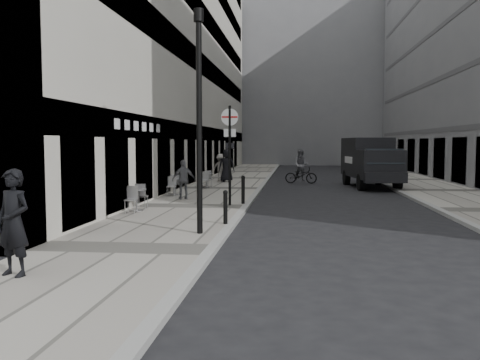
% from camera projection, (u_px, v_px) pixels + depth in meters
% --- Properties ---
extents(ground, '(120.00, 120.00, 0.00)m').
position_uv_depth(ground, '(183.00, 290.00, 8.56)').
color(ground, black).
rests_on(ground, ground).
extents(sidewalk, '(4.00, 60.00, 0.12)m').
position_uv_depth(sidewalk, '(221.00, 189.00, 26.62)').
color(sidewalk, '#A29E92').
rests_on(sidewalk, ground).
extents(far_sidewalk, '(4.00, 60.00, 0.12)m').
position_uv_depth(far_sidewalk, '(439.00, 191.00, 25.42)').
color(far_sidewalk, '#A29E92').
rests_on(far_sidewalk, ground).
extents(building_left, '(4.00, 45.00, 18.00)m').
position_uv_depth(building_left, '(175.00, 42.00, 32.85)').
color(building_left, beige).
rests_on(building_left, ground).
extents(building_far, '(24.00, 16.00, 22.00)m').
position_uv_depth(building_far, '(294.00, 74.00, 63.11)').
color(building_far, slate).
rests_on(building_far, ground).
extents(walking_man, '(0.80, 0.64, 1.90)m').
position_uv_depth(walking_man, '(13.00, 223.00, 8.94)').
color(walking_man, black).
rests_on(walking_man, sidewalk).
extents(sign_post, '(0.64, 0.14, 3.75)m').
position_uv_depth(sign_post, '(230.00, 142.00, 19.04)').
color(sign_post, black).
rests_on(sign_post, sidewalk).
extents(lamppost, '(0.26, 0.26, 5.74)m').
position_uv_depth(lamppost, '(199.00, 110.00, 13.00)').
color(lamppost, black).
rests_on(lamppost, sidewalk).
extents(bollard_near, '(0.12, 0.12, 0.92)m').
position_uv_depth(bollard_near, '(225.00, 208.00, 14.74)').
color(bollard_near, black).
rests_on(bollard_near, sidewalk).
extents(bollard_far, '(0.14, 0.14, 1.02)m').
position_uv_depth(bollard_far, '(243.00, 191.00, 19.65)').
color(bollard_far, black).
rests_on(bollard_far, sidewalk).
extents(panel_van, '(2.77, 6.05, 2.76)m').
position_uv_depth(panel_van, '(370.00, 159.00, 28.27)').
color(panel_van, black).
rests_on(panel_van, ground).
extents(cyclist, '(2.00, 0.92, 2.08)m').
position_uv_depth(cyclist, '(301.00, 170.00, 30.98)').
color(cyclist, black).
rests_on(cyclist, ground).
extents(pedestrian_a, '(1.04, 0.70, 1.64)m').
position_uv_depth(pedestrian_a, '(184.00, 180.00, 21.19)').
color(pedestrian_a, slate).
rests_on(pedestrian_a, sidewalk).
extents(pedestrian_b, '(1.22, 0.91, 1.68)m').
position_uv_depth(pedestrian_b, '(220.00, 167.00, 31.35)').
color(pedestrian_b, '#A19C95').
rests_on(pedestrian_b, sidewalk).
extents(pedestrian_c, '(1.03, 0.74, 1.98)m').
position_uv_depth(pedestrian_c, '(227.00, 166.00, 30.64)').
color(pedestrian_c, black).
rests_on(pedestrian_c, sidewalk).
extents(cafe_table_near, '(0.70, 1.58, 0.90)m').
position_uv_depth(cafe_table_near, '(137.00, 198.00, 17.56)').
color(cafe_table_near, '#AEAEB0').
rests_on(cafe_table_near, sidewalk).
extents(cafe_table_mid, '(0.67, 1.52, 0.87)m').
position_uv_depth(cafe_table_mid, '(174.00, 185.00, 23.00)').
color(cafe_table_mid, silver).
rests_on(cafe_table_mid, sidewalk).
extents(cafe_table_far, '(0.68, 1.53, 0.87)m').
position_uv_depth(cafe_table_far, '(207.00, 179.00, 26.78)').
color(cafe_table_far, '#A3A3A5').
rests_on(cafe_table_far, sidewalk).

